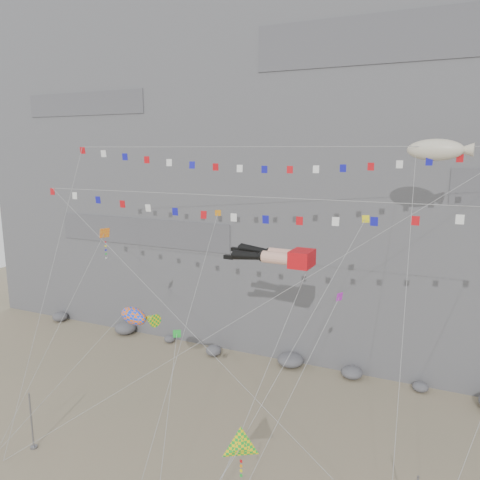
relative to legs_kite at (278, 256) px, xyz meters
The scene contains 15 objects.
ground 15.22m from the legs_kite, 106.78° to the right, with size 120.00×120.00×0.00m, color gray.
cliff 27.76m from the legs_kite, 94.70° to the left, with size 80.00×28.00×50.00m, color slate.
talus_boulders 16.49m from the legs_kite, 101.51° to the left, with size 60.00×3.00×1.20m, color #5A595E, non-canonical shape.
anchor_pole_left 20.98m from the legs_kite, 146.60° to the right, with size 0.12×0.12×4.26m, color slate.
legs_kite is the anchor object (origin of this frame).
flag_banner_upper 8.09m from the legs_kite, 113.37° to the left, with size 32.30×16.66×29.18m.
flag_banner_lower 5.15m from the legs_kite, 117.48° to the right, with size 35.00×6.99×22.79m.
harlequin_kite 13.14m from the legs_kite, 163.76° to the right, with size 5.11×8.35×17.09m.
fish_windsock 11.29m from the legs_kite, 152.09° to the right, with size 9.31×8.25×13.57m.
delta_kite 13.55m from the legs_kite, 79.86° to the right, with size 3.89×6.06×8.05m.
blimp_windsock 13.07m from the legs_kite, 23.53° to the left, with size 4.58×14.83×25.09m.
small_kite_a 6.15m from the legs_kite, 166.92° to the left, with size 2.38×15.69×22.07m.
small_kite_b 5.94m from the legs_kite, 27.19° to the right, with size 4.71×10.15×15.62m.
small_kite_c 9.06m from the legs_kite, 128.88° to the right, with size 3.81×8.70×12.39m.
small_kite_d 6.39m from the legs_kite, ahead, with size 7.23×14.03×22.19m.
Camera 1 is at (13.04, -24.18, 20.97)m, focal length 35.00 mm.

